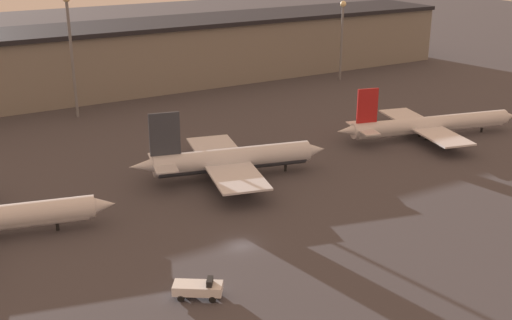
{
  "coord_description": "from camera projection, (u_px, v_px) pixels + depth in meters",
  "views": [
    {
      "loc": [
        -40.04,
        -73.66,
        43.99
      ],
      "look_at": [
        12.03,
        15.87,
        6.0
      ],
      "focal_mm": 45.0,
      "sensor_mm": 36.0,
      "label": 1
    }
  ],
  "objects": [
    {
      "name": "lamp_post_1",
      "position": [
        71.0,
        42.0,
        150.19
      ],
      "size": [
        1.8,
        1.8,
        29.18
      ],
      "color": "slate",
      "rests_on": "ground"
    },
    {
      "name": "service_vehicle_0",
      "position": [
        198.0,
        288.0,
        80.13
      ],
      "size": [
        6.48,
        5.45,
        2.74
      ],
      "rotation": [
        0.0,
        0.0,
        -0.59
      ],
      "color": "white",
      "rests_on": "ground"
    },
    {
      "name": "ground",
      "position": [
        239.0,
        245.0,
        93.83
      ],
      "size": [
        600.0,
        600.0,
        0.0
      ],
      "primitive_type": "plane",
      "color": "#423F44"
    },
    {
      "name": "airplane_1",
      "position": [
        230.0,
        160.0,
        117.83
      ],
      "size": [
        37.01,
        31.43,
        13.42
      ],
      "rotation": [
        0.0,
        0.0,
        -0.23
      ],
      "color": "silver",
      "rests_on": "ground"
    },
    {
      "name": "lamp_post_2",
      "position": [
        342.0,
        30.0,
        188.93
      ],
      "size": [
        1.8,
        1.8,
        23.38
      ],
      "color": "slate",
      "rests_on": "ground"
    },
    {
      "name": "airplane_2",
      "position": [
        429.0,
        125.0,
        140.17
      ],
      "size": [
        43.68,
        29.26,
        12.15
      ],
      "rotation": [
        0.0,
        0.0,
        -0.23
      ],
      "color": "silver",
      "rests_on": "ground"
    },
    {
      "name": "terminal_building",
      "position": [
        61.0,
        64.0,
        170.81
      ],
      "size": [
        246.0,
        24.4,
        18.38
      ],
      "color": "gray",
      "rests_on": "ground"
    }
  ]
}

